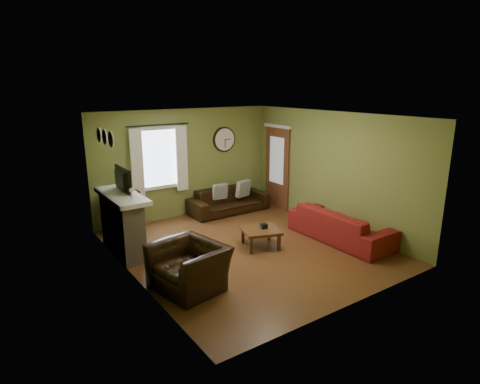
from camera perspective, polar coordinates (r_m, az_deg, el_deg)
floor at (r=8.06m, az=1.03°, el=-7.94°), size 4.60×5.20×0.00m
ceiling at (r=7.44m, az=1.13°, el=10.81°), size 4.60×5.20×0.00m
wall_left at (r=6.63m, az=-15.34°, el=-1.71°), size 0.00×5.20×2.60m
wall_right at (r=9.15m, az=12.91°, el=3.00°), size 0.00×5.20×2.60m
wall_back at (r=9.83m, az=-7.78°, el=4.08°), size 4.60×0.00×2.60m
wall_front at (r=5.82m, az=16.15°, el=-4.11°), size 4.60×0.00×2.60m
fireplace at (r=7.96m, az=-16.39°, el=-4.65°), size 0.40×1.40×1.10m
firebox at (r=8.10m, az=-14.98°, el=-6.09°), size 0.04×0.60×0.55m
mantel at (r=7.79m, az=-16.50°, el=-0.53°), size 0.58×1.60×0.08m
tv at (r=7.89m, az=-16.82°, el=1.24°), size 0.08×0.60×0.35m
tv_screen at (r=7.90m, az=-16.30°, el=1.71°), size 0.02×0.62×0.36m
medallion_left at (r=7.19m, az=-17.87°, el=7.14°), size 0.28×0.28×0.03m
medallion_mid at (r=7.52m, az=-18.66°, el=7.40°), size 0.28×0.28×0.03m
medallion_right at (r=7.86m, az=-19.38°, el=7.64°), size 0.28×0.28×0.03m
window_pane at (r=9.49m, az=-11.54°, el=4.74°), size 1.00×0.02×1.30m
curtain_rod at (r=9.29m, az=-11.55°, el=9.33°), size 0.03×0.03×1.50m
curtain_left at (r=9.21m, az=-14.43°, el=3.95°), size 0.28×0.04×1.55m
curtain_right at (r=9.63m, az=-8.28°, el=4.74°), size 0.28×0.04×1.55m
wall_clock at (r=10.24m, az=-2.21°, el=7.48°), size 0.64×0.06×0.64m
door at (r=10.49m, az=5.31°, el=3.45°), size 0.05×0.90×2.10m
bookshelf at (r=9.23m, az=-16.34°, el=-2.65°), size 0.74×0.32×0.88m
book at (r=9.10m, az=-15.89°, el=0.55°), size 0.17×0.22×0.02m
sofa_brown at (r=10.18m, az=-1.60°, el=-1.20°), size 2.06×0.80×0.60m
pillow_left at (r=10.34m, az=0.46°, el=0.49°), size 0.44×0.21×0.42m
pillow_right at (r=10.06m, az=-2.85°, el=0.06°), size 0.39×0.14×0.38m
sofa_red at (r=8.59m, az=14.06°, el=-4.57°), size 0.89×2.27×0.66m
armchair at (r=6.50m, az=-7.26°, el=-10.49°), size 1.18×1.28×0.72m
coffee_table at (r=8.07m, az=2.91°, el=-6.50°), size 0.90×0.90×0.38m
tissue_box at (r=8.01m, az=3.41°, el=-5.04°), size 0.15×0.15×0.09m
wine_glass_a at (r=7.28m, az=-15.13°, el=-0.30°), size 0.08×0.08×0.22m
wine_glass_b at (r=7.31m, az=-15.22°, el=-0.29°), size 0.07×0.07×0.20m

